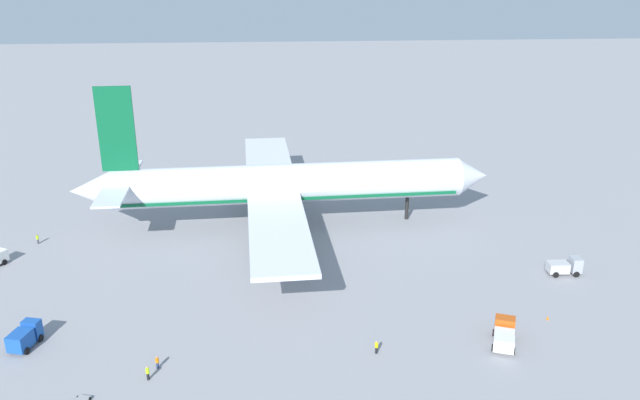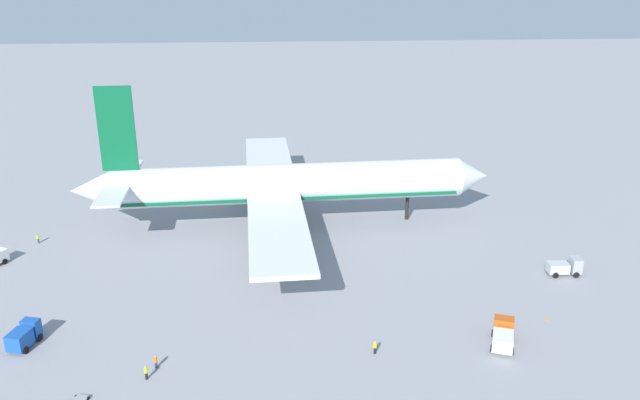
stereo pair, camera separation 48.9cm
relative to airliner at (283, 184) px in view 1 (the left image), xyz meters
The scene contains 11 objects.
ground_plane 7.79m from the airliner, ahead, with size 600.00×600.00×0.00m, color gray.
airliner is the anchor object (origin of this frame).
service_truck_1 48.84m from the airliner, 57.58° to the right, with size 4.22×5.95×2.74m.
service_truck_2 48.35m from the airliner, 28.98° to the right, with size 5.00×2.50×2.72m.
service_truck_3 49.38m from the airliner, 131.77° to the right, with size 3.29×4.91×2.75m.
ground_worker_0 45.78m from the airliner, 110.51° to the right, with size 0.57×0.57×1.61m.
ground_worker_1 42.35m from the airliner, behind, with size 0.42×0.42×1.68m.
ground_worker_2 47.97m from the airliner, 110.44° to the right, with size 0.47×0.47×1.76m.
ground_worker_3 43.24m from the airliner, 76.49° to the right, with size 0.57×0.57×1.70m.
traffic_cone_0 54.36m from the airliner, 37.04° to the left, with size 0.36×0.36×0.55m, color orange.
traffic_cone_1 49.80m from the airliner, 46.57° to the right, with size 0.36×0.36×0.55m, color orange.
Camera 1 is at (-3.50, -105.73, 43.74)m, focal length 35.39 mm.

